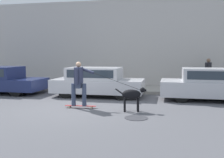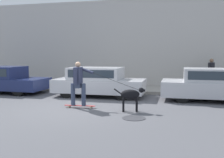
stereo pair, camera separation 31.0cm
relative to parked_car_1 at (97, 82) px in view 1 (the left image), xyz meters
The scene contains 9 objects.
ground_plane 2.70m from the parked_car_1, 90.77° to the right, with size 36.00×36.00×0.00m, color #545459.
back_wall 3.94m from the parked_car_1, 90.57° to the left, with size 32.00×0.30×4.92m.
sidewalk_curb 2.25m from the parked_car_1, 90.92° to the left, with size 30.00×2.32×0.14m.
parked_car_1 is the anchor object (origin of this frame).
parked_car_2 4.91m from the parked_car_1, ahead, with size 4.31×1.78×1.32m.
dog 3.38m from the parked_car_1, 54.73° to the right, with size 1.02×0.43×0.80m.
skateboarder 2.62m from the parked_car_1, 88.59° to the right, with size 2.74×0.62×1.63m.
pedestrian_with_bag 5.61m from the parked_car_1, 25.80° to the left, with size 0.40×0.54×1.54m.
manhole_cover 4.30m from the parked_car_1, 58.87° to the right, with size 0.70×0.70×0.01m.
Camera 1 is at (3.14, -8.62, 1.89)m, focal length 42.00 mm.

